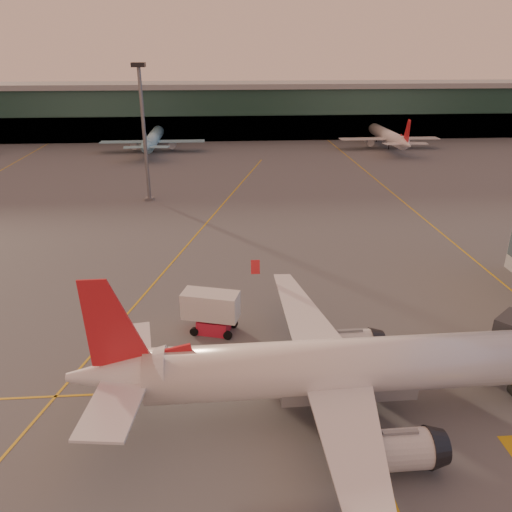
{
  "coord_description": "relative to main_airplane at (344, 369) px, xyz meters",
  "views": [
    {
      "loc": [
        -5.97,
        -31.42,
        27.9
      ],
      "look_at": [
        -1.9,
        23.37,
        5.0
      ],
      "focal_mm": 35.0,
      "sensor_mm": 36.0,
      "label": 1
    }
  ],
  "objects": [
    {
      "name": "pushback_tug",
      "position": [
        11.48,
        7.64,
        -3.49
      ],
      "size": [
        3.67,
        2.69,
        1.69
      ],
      "rotation": [
        0.0,
        0.0,
        0.32
      ],
      "color": "black",
      "rests_on": "ground"
    },
    {
      "name": "cone_wing_left",
      "position": [
        -1.86,
        16.61,
        -3.92
      ],
      "size": [
        0.42,
        0.42,
        0.54
      ],
      "color": "orange",
      "rests_on": "ground"
    },
    {
      "name": "distant_aircraft_row",
      "position": [
        -57.28,
        116.62,
        -4.18
      ],
      "size": [
        225.0,
        34.0,
        13.0
      ],
      "color": "#7EBAD3",
      "rests_on": "ground"
    },
    {
      "name": "cone_tail",
      "position": [
        -19.08,
        0.05,
        -3.87
      ],
      "size": [
        0.5,
        0.5,
        0.64
      ],
      "color": "orange",
      "rests_on": "ground"
    },
    {
      "name": "gpu_cart",
      "position": [
        17.38,
        5.55,
        -3.51
      ],
      "size": [
        2.72,
        2.25,
        1.37
      ],
      "rotation": [
        0.0,
        0.0,
        -0.43
      ],
      "color": "#BF8B17",
      "rests_on": "ground"
    },
    {
      "name": "catering_truck",
      "position": [
        -10.76,
        13.48,
        -1.6
      ],
      "size": [
        6.33,
        4.08,
        4.54
      ],
      "rotation": [
        0.0,
        0.0,
        -0.28
      ],
      "color": "red",
      "rests_on": "ground"
    },
    {
      "name": "mast_west_near",
      "position": [
        -23.53,
        64.62,
        10.68
      ],
      "size": [
        2.4,
        2.4,
        25.6
      ],
      "color": "slate",
      "rests_on": "ground"
    },
    {
      "name": "terminal",
      "position": [
        -3.53,
        140.41,
        4.58
      ],
      "size": [
        400.0,
        20.0,
        17.6
      ],
      "color": "#19382D",
      "rests_on": "ground"
    },
    {
      "name": "main_airplane",
      "position": [
        0.0,
        0.0,
        0.0
      ],
      "size": [
        42.55,
        38.23,
        12.86
      ],
      "rotation": [
        0.0,
        0.0,
        0.02
      ],
      "color": "white",
      "rests_on": "ground"
    },
    {
      "name": "taxi_markings",
      "position": [
        -10.85,
        43.1,
        -4.17
      ],
      "size": [
        100.12,
        173.0,
        0.01
      ],
      "color": "gold",
      "rests_on": "ground"
    },
    {
      "name": "ground",
      "position": [
        -3.53,
        -1.38,
        -4.18
      ],
      "size": [
        600.0,
        600.0,
        0.0
      ],
      "primitive_type": "plane",
      "color": "#4C4F54",
      "rests_on": "ground"
    }
  ]
}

